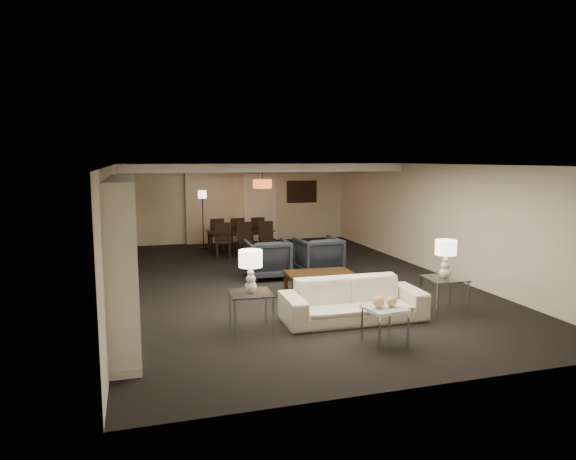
# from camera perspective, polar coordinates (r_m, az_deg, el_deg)

# --- Properties ---
(floor) EXTENTS (11.00, 11.00, 0.00)m
(floor) POSITION_cam_1_polar(r_m,az_deg,el_deg) (11.21, 0.00, -5.58)
(floor) COLOR black
(floor) RESTS_ON ground
(ceiling) EXTENTS (7.00, 11.00, 0.02)m
(ceiling) POSITION_cam_1_polar(r_m,az_deg,el_deg) (10.90, 0.00, 7.31)
(ceiling) COLOR silver
(ceiling) RESTS_ON ground
(wall_back) EXTENTS (7.00, 0.02, 2.50)m
(wall_back) POSITION_cam_1_polar(r_m,az_deg,el_deg) (16.30, -5.55, 3.08)
(wall_back) COLOR beige
(wall_back) RESTS_ON ground
(wall_front) EXTENTS (7.00, 0.02, 2.50)m
(wall_front) POSITION_cam_1_polar(r_m,az_deg,el_deg) (6.00, 15.29, -5.53)
(wall_front) COLOR beige
(wall_front) RESTS_ON ground
(wall_left) EXTENTS (0.02, 11.00, 2.50)m
(wall_left) POSITION_cam_1_polar(r_m,az_deg,el_deg) (10.54, -18.56, 0.06)
(wall_left) COLOR beige
(wall_left) RESTS_ON ground
(wall_right) EXTENTS (0.02, 11.00, 2.50)m
(wall_right) POSITION_cam_1_polar(r_m,az_deg,el_deg) (12.44, 15.64, 1.32)
(wall_right) COLOR beige
(wall_right) RESTS_ON ground
(ceiling_soffit) EXTENTS (7.00, 4.00, 0.20)m
(ceiling_soffit) POSITION_cam_1_polar(r_m,az_deg,el_deg) (14.29, -4.05, 7.04)
(ceiling_soffit) COLOR silver
(ceiling_soffit) RESTS_ON ceiling
(curtains) EXTENTS (1.50, 0.12, 2.40)m
(curtains) POSITION_cam_1_polar(r_m,az_deg,el_deg) (16.08, -8.65, 2.78)
(curtains) COLOR beige
(curtains) RESTS_ON wall_back
(door) EXTENTS (0.90, 0.05, 2.10)m
(door) POSITION_cam_1_polar(r_m,az_deg,el_deg) (16.44, -3.13, 2.44)
(door) COLOR silver
(door) RESTS_ON wall_back
(painting) EXTENTS (0.95, 0.04, 0.65)m
(painting) POSITION_cam_1_polar(r_m,az_deg,el_deg) (16.77, 1.54, 4.28)
(painting) COLOR #142D38
(painting) RESTS_ON wall_back
(media_unit) EXTENTS (0.38, 3.40, 2.35)m
(media_unit) POSITION_cam_1_polar(r_m,az_deg,el_deg) (7.97, -17.74, -2.88)
(media_unit) COLOR white
(media_unit) RESTS_ON wall_left
(pendant_light) EXTENTS (0.52, 0.52, 0.24)m
(pendant_light) POSITION_cam_1_polar(r_m,az_deg,el_deg) (14.37, -2.86, 5.14)
(pendant_light) COLOR #D8591E
(pendant_light) RESTS_ON ceiling_soffit
(sofa) EXTENTS (2.33, 0.96, 0.68)m
(sofa) POSITION_cam_1_polar(r_m,az_deg,el_deg) (8.49, 7.25, -7.72)
(sofa) COLOR beige
(sofa) RESTS_ON floor
(coffee_table) EXTENTS (1.31, 0.81, 0.46)m
(coffee_table) POSITION_cam_1_polar(r_m,az_deg,el_deg) (9.95, 3.49, -5.99)
(coffee_table) COLOR black
(coffee_table) RESTS_ON floor
(armchair_left) EXTENTS (0.94, 0.97, 0.86)m
(armchair_left) POSITION_cam_1_polar(r_m,az_deg,el_deg) (11.32, -2.33, -3.22)
(armchair_left) COLOR black
(armchair_left) RESTS_ON floor
(armchair_right) EXTENTS (0.97, 1.00, 0.86)m
(armchair_right) POSITION_cam_1_polar(r_m,az_deg,el_deg) (11.67, 3.40, -2.89)
(armchair_right) COLOR black
(armchair_right) RESTS_ON floor
(side_table_left) EXTENTS (0.67, 0.67, 0.59)m
(side_table_left) POSITION_cam_1_polar(r_m,az_deg,el_deg) (7.98, -4.13, -9.00)
(side_table_left) COLOR white
(side_table_left) RESTS_ON floor
(side_table_right) EXTENTS (0.66, 0.66, 0.59)m
(side_table_right) POSITION_cam_1_polar(r_m,az_deg,el_deg) (9.30, 16.94, -6.88)
(side_table_right) COLOR white
(side_table_right) RESTS_ON floor
(table_lamp_left) EXTENTS (0.39, 0.39, 0.66)m
(table_lamp_left) POSITION_cam_1_polar(r_m,az_deg,el_deg) (7.83, -4.18, -4.62)
(table_lamp_left) COLOR beige
(table_lamp_left) RESTS_ON side_table_left
(table_lamp_right) EXTENTS (0.38, 0.38, 0.66)m
(table_lamp_right) POSITION_cam_1_polar(r_m,az_deg,el_deg) (9.16, 17.10, -3.10)
(table_lamp_right) COLOR beige
(table_lamp_right) RESTS_ON side_table_right
(marble_table) EXTENTS (0.58, 0.58, 0.53)m
(marble_table) POSITION_cam_1_polar(r_m,az_deg,el_deg) (7.56, 10.66, -10.35)
(marble_table) COLOR white
(marble_table) RESTS_ON floor
(gold_gourd_a) EXTENTS (0.17, 0.17, 0.17)m
(gold_gourd_a) POSITION_cam_1_polar(r_m,az_deg,el_deg) (7.41, 10.04, -7.88)
(gold_gourd_a) COLOR #E7C17A
(gold_gourd_a) RESTS_ON marble_table
(gold_gourd_b) EXTENTS (0.15, 0.15, 0.15)m
(gold_gourd_b) POSITION_cam_1_polar(r_m,az_deg,el_deg) (7.51, 11.41, -7.80)
(gold_gourd_b) COLOR #DBBE74
(gold_gourd_b) RESTS_ON marble_table
(television) EXTENTS (1.08, 0.14, 0.62)m
(television) POSITION_cam_1_polar(r_m,az_deg,el_deg) (8.85, -17.42, -2.58)
(television) COLOR black
(television) RESTS_ON media_unit
(vase_blue) EXTENTS (0.16, 0.16, 0.16)m
(vase_blue) POSITION_cam_1_polar(r_m,az_deg,el_deg) (6.85, -17.89, -4.91)
(vase_blue) COLOR navy
(vase_blue) RESTS_ON media_unit
(vase_amber) EXTENTS (0.17, 0.17, 0.18)m
(vase_amber) POSITION_cam_1_polar(r_m,az_deg,el_deg) (7.23, -17.99, -0.17)
(vase_amber) COLOR gold
(vase_amber) RESTS_ON media_unit
(floor_speaker) EXTENTS (0.15, 0.15, 1.13)m
(floor_speaker) POSITION_cam_1_polar(r_m,az_deg,el_deg) (9.77, -16.78, -4.52)
(floor_speaker) COLOR black
(floor_speaker) RESTS_ON floor
(dining_table) EXTENTS (1.87, 1.19, 0.62)m
(dining_table) POSITION_cam_1_polar(r_m,az_deg,el_deg) (14.49, -5.29, -1.27)
(dining_table) COLOR black
(dining_table) RESTS_ON floor
(chair_nl) EXTENTS (0.48, 0.48, 0.92)m
(chair_nl) POSITION_cam_1_polar(r_m,az_deg,el_deg) (13.73, -7.21, -1.18)
(chair_nl) COLOR black
(chair_nl) RESTS_ON floor
(chair_nm) EXTENTS (0.45, 0.45, 0.92)m
(chair_nm) POSITION_cam_1_polar(r_m,az_deg,el_deg) (13.84, -4.76, -1.07)
(chair_nm) COLOR black
(chair_nm) RESTS_ON floor
(chair_nr) EXTENTS (0.45, 0.45, 0.92)m
(chair_nr) POSITION_cam_1_polar(r_m,az_deg,el_deg) (13.97, -2.35, -0.96)
(chair_nr) COLOR black
(chair_nr) RESTS_ON floor
(chair_fl) EXTENTS (0.47, 0.47, 0.92)m
(chair_fl) POSITION_cam_1_polar(r_m,az_deg,el_deg) (15.00, -8.03, -0.42)
(chair_fl) COLOR black
(chair_fl) RESTS_ON floor
(chair_fm) EXTENTS (0.45, 0.45, 0.92)m
(chair_fm) POSITION_cam_1_polar(r_m,az_deg,el_deg) (15.10, -5.78, -0.33)
(chair_fm) COLOR black
(chair_fm) RESTS_ON floor
(chair_fr) EXTENTS (0.45, 0.45, 0.92)m
(chair_fr) POSITION_cam_1_polar(r_m,az_deg,el_deg) (15.22, -3.56, -0.24)
(chair_fr) COLOR black
(chair_fr) RESTS_ON floor
(floor_lamp) EXTENTS (0.27, 0.27, 1.70)m
(floor_lamp) POSITION_cam_1_polar(r_m,az_deg,el_deg) (15.25, -9.44, 1.16)
(floor_lamp) COLOR black
(floor_lamp) RESTS_ON floor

